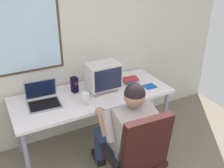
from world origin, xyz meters
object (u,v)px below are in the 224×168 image
laptop (43,97)px  wine_glass (86,96)px  person_seated (126,131)px  cd_case (150,86)px  book_stack (130,80)px  desk (93,98)px  desk_speaker (74,85)px  crt_monitor (103,76)px  office_chair (140,153)px

laptop → wine_glass: 0.48m
person_seated → cd_case: bearing=38.6°
person_seated → book_stack: bearing=56.0°
desk → wine_glass: wine_glass is taller
desk_speaker → cd_case: (0.86, -0.30, -0.09)m
crt_monitor → laptop: (-0.70, 0.07, -0.13)m
crt_monitor → laptop: 0.72m
laptop → desk_speaker: bearing=10.9°
desk_speaker → person_seated: bearing=-74.3°
desk → office_chair: (0.05, -0.94, -0.12)m
desk → laptop: size_ratio=5.10×
office_chair → wine_glass: 0.82m
desk → book_stack: bearing=4.2°
desk → crt_monitor: 0.30m
laptop → wine_glass: bearing=-33.8°
crt_monitor → desk_speaker: (-0.31, 0.15, -0.10)m
person_seated → crt_monitor: person_seated is taller
desk_speaker → book_stack: size_ratio=0.90×
wine_glass → desk_speaker: bearing=90.2°
office_chair → book_stack: office_chair is taller
desk → person_seated: 0.68m
desk → person_seated: size_ratio=1.53×
desk_speaker → book_stack: bearing=-7.9°
laptop → desk_speaker: (0.39, 0.08, 0.03)m
laptop → book_stack: size_ratio=1.73×
wine_glass → office_chair: bearing=-74.0°
person_seated → desk_speaker: 0.87m
laptop → cd_case: size_ratio=2.54×
desk_speaker → office_chair: bearing=-78.8°
office_chair → person_seated: (0.01, 0.27, 0.06)m
person_seated → crt_monitor: (0.08, 0.66, 0.31)m
laptop → cd_case: (1.26, -0.23, -0.06)m
laptop → desk_speaker: size_ratio=1.92×
wine_glass → book_stack: bearing=18.9°
crt_monitor → cd_case: size_ratio=2.62×
laptop → wine_glass: size_ratio=2.47×
book_stack → wine_glass: bearing=-161.1°
office_chair → desk: bearing=93.0°
book_stack → cd_case: 0.26m
office_chair → person_seated: person_seated is taller
crt_monitor → wine_glass: crt_monitor is taller
desk → office_chair: 0.95m
office_chair → wine_glass: office_chair is taller
desk → wine_glass: 0.31m
cd_case → person_seated: bearing=-141.4°
crt_monitor → wine_glass: (-0.31, -0.19, -0.09)m
wine_glass → desk_speaker: size_ratio=0.78×
desk → person_seated: bearing=-84.6°
crt_monitor → book_stack: 0.43m
desk → wine_glass: (-0.16, -0.20, 0.16)m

